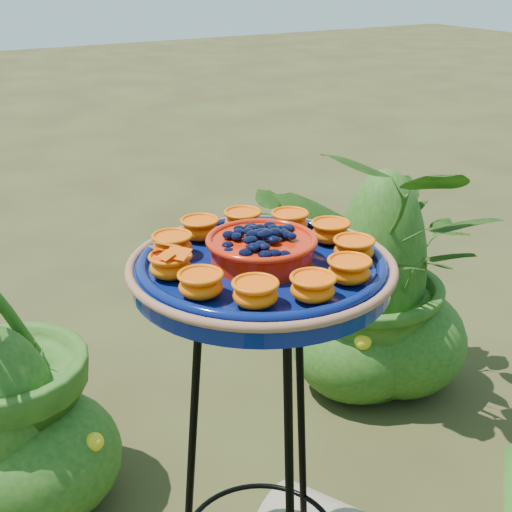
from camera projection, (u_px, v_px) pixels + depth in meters
name	position (u px, v px, depth m)	size (l,w,h in m)	color
tripod_stand	(261.00, 447.00, 1.27)	(0.38, 0.38, 0.81)	black
feeder_dish	(262.00, 264.00, 1.13)	(0.53, 0.53, 0.10)	#071451
shrub_back_left	(381.00, 264.00, 2.22)	(0.75, 0.65, 0.83)	#1C4612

